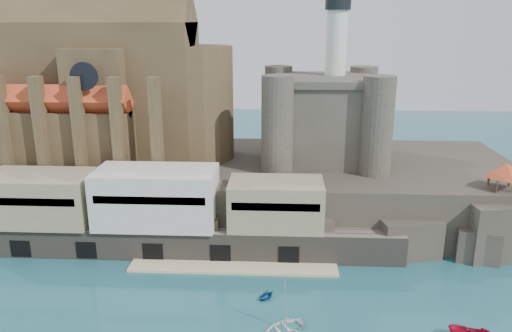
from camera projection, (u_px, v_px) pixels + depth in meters
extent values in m
cube|color=#2C2721|center=(233.00, 186.00, 91.62)|extent=(100.00, 34.00, 10.00)
cube|color=#2C2721|center=(83.00, 230.00, 77.46)|extent=(9.00, 5.00, 6.00)
cube|color=#2C2721|center=(191.00, 232.00, 76.63)|extent=(9.00, 5.00, 6.00)
cube|color=#2C2721|center=(302.00, 235.00, 75.80)|extent=(9.00, 5.00, 6.00)
cube|color=#2C2721|center=(408.00, 237.00, 75.02)|extent=(9.00, 5.00, 6.00)
cube|color=#61584D|center=(171.00, 239.00, 76.03)|extent=(70.00, 6.00, 4.50)
cube|color=#C8BA85|center=(233.00, 267.00, 71.83)|extent=(30.00, 4.00, 0.40)
cube|color=black|center=(21.00, 248.00, 74.51)|extent=(3.00, 0.40, 2.60)
cube|color=black|center=(87.00, 250.00, 74.02)|extent=(3.00, 0.40, 2.60)
cube|color=black|center=(153.00, 251.00, 73.53)|extent=(3.00, 0.40, 2.60)
cube|color=black|center=(220.00, 253.00, 73.04)|extent=(3.00, 0.40, 2.60)
cube|color=black|center=(289.00, 254.00, 72.56)|extent=(3.00, 0.40, 2.60)
cube|color=gray|center=(41.00, 198.00, 76.26)|extent=(16.00, 9.00, 7.50)
cube|color=beige|center=(157.00, 197.00, 75.24)|extent=(18.00, 9.00, 8.50)
cube|color=gray|center=(276.00, 204.00, 74.57)|extent=(14.00, 8.00, 7.00)
cube|color=#463620|center=(90.00, 91.00, 89.98)|extent=(38.00, 14.00, 24.00)
cube|color=#463620|center=(83.00, 22.00, 86.58)|extent=(38.00, 13.01, 13.01)
cylinder|color=#463620|center=(195.00, 103.00, 89.62)|extent=(14.00, 14.00, 20.00)
cube|color=#463620|center=(113.00, 102.00, 90.35)|extent=(10.00, 20.00, 20.00)
cube|color=#463620|center=(49.00, 141.00, 83.06)|extent=(28.00, 5.00, 10.00)
cube|color=#463620|center=(91.00, 119.00, 101.26)|extent=(28.00, 5.00, 10.00)
cube|color=#BF3F20|center=(44.00, 102.00, 81.19)|extent=(28.00, 5.66, 5.66)
cube|color=#BF3F20|center=(88.00, 86.00, 99.39)|extent=(28.00, 5.66, 5.66)
cylinder|color=black|center=(84.00, 76.00, 77.11)|extent=(4.40, 0.30, 4.40)
cube|color=#463620|center=(3.00, 127.00, 79.62)|extent=(1.60, 2.20, 16.00)
cube|color=#463620|center=(41.00, 127.00, 79.32)|extent=(1.60, 2.20, 16.00)
cube|color=#463620|center=(79.00, 127.00, 79.02)|extent=(1.60, 2.20, 16.00)
cube|color=#463620|center=(118.00, 128.00, 78.71)|extent=(1.60, 2.20, 16.00)
cube|color=#463620|center=(156.00, 128.00, 78.41)|extent=(1.60, 2.20, 16.00)
cube|color=#403C32|center=(323.00, 122.00, 88.39)|extent=(16.00, 16.00, 14.00)
cube|color=#403C32|center=(324.00, 80.00, 86.29)|extent=(17.00, 17.00, 1.20)
cylinder|color=#403C32|center=(277.00, 125.00, 80.84)|extent=(5.20, 5.20, 16.00)
cylinder|color=#403C32|center=(377.00, 126.00, 80.05)|extent=(5.20, 5.20, 16.00)
cylinder|color=#403C32|center=(278.00, 108.00, 96.16)|extent=(5.20, 5.20, 16.00)
cylinder|color=#403C32|center=(362.00, 109.00, 95.38)|extent=(5.20, 5.20, 16.00)
cylinder|color=silver|center=(336.00, 46.00, 86.52)|extent=(3.60, 3.60, 12.00)
cylinder|color=black|center=(338.00, 4.00, 84.54)|extent=(4.40, 4.40, 2.00)
cube|color=#2C2721|center=(498.00, 224.00, 76.34)|extent=(12.00, 10.00, 8.70)
cube|color=#2C2721|center=(477.00, 243.00, 74.19)|extent=(6.00, 5.00, 5.00)
cube|color=#463620|center=(502.00, 196.00, 75.07)|extent=(4.20, 4.20, 0.30)
cylinder|color=#463620|center=(497.00, 191.00, 73.20)|extent=(0.36, 0.36, 3.20)
cylinder|color=#463620|center=(488.00, 184.00, 76.27)|extent=(0.36, 0.36, 3.20)
cylinder|color=#463620|center=(509.00, 184.00, 76.11)|extent=(0.36, 0.36, 3.20)
pyramid|color=#BF3F20|center=(506.00, 170.00, 73.89)|extent=(6.40, 6.40, 2.20)
imported|color=white|center=(284.00, 329.00, 57.79)|extent=(2.69, 3.73, 5.14)
imported|color=navy|center=(266.00, 298.00, 64.20)|extent=(2.70, 2.55, 2.69)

